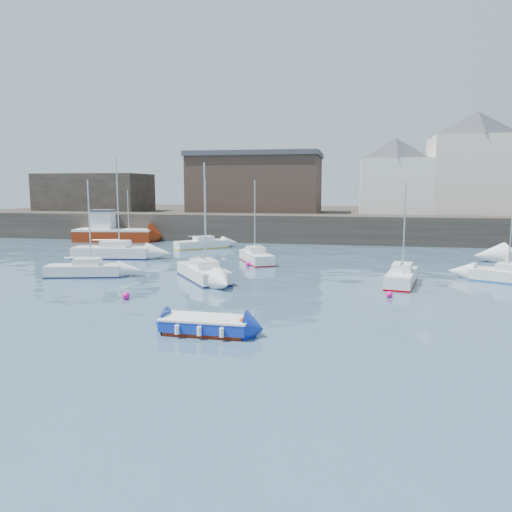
% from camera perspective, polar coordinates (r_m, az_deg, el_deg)
% --- Properties ---
extents(water, '(220.00, 220.00, 0.00)m').
position_cam_1_polar(water, '(22.07, -6.03, -8.08)').
color(water, '#2D4760').
rests_on(water, ground).
extents(quay_wall, '(90.00, 5.00, 3.00)m').
position_cam_1_polar(quay_wall, '(55.81, 4.53, 3.18)').
color(quay_wall, '#28231E').
rests_on(quay_wall, ground).
extents(land_strip, '(90.00, 32.00, 2.80)m').
position_cam_1_polar(land_strip, '(73.69, 6.13, 4.22)').
color(land_strip, '#28231E').
rests_on(land_strip, ground).
extents(bldg_east_a, '(13.36, 13.36, 11.80)m').
position_cam_1_polar(bldg_east_a, '(63.82, 23.78, 9.70)').
color(bldg_east_a, beige).
rests_on(bldg_east_a, land_strip).
extents(bldg_east_d, '(11.14, 11.14, 8.95)m').
position_cam_1_polar(bldg_east_d, '(61.96, 15.57, 8.81)').
color(bldg_east_d, white).
rests_on(bldg_east_d, land_strip).
extents(warehouse, '(16.40, 10.40, 7.60)m').
position_cam_1_polar(warehouse, '(64.46, 0.04, 8.38)').
color(warehouse, '#3D2D26').
rests_on(warehouse, land_strip).
extents(bldg_west, '(14.00, 8.00, 5.00)m').
position_cam_1_polar(bldg_west, '(71.09, -17.94, 6.90)').
color(bldg_west, '#353028').
rests_on(bldg_west, land_strip).
extents(blue_dinghy, '(3.74, 1.99, 0.71)m').
position_cam_1_polar(blue_dinghy, '(20.99, -5.74, -7.79)').
color(blue_dinghy, maroon).
rests_on(blue_dinghy, ground).
extents(fishing_boat, '(9.02, 4.51, 5.72)m').
position_cam_1_polar(fishing_boat, '(58.36, -16.12, 2.71)').
color(fishing_boat, maroon).
rests_on(fishing_boat, ground).
extents(sailboat_a, '(5.27, 2.79, 6.55)m').
position_cam_1_polar(sailboat_a, '(35.88, -19.00, -1.52)').
color(sailboat_a, white).
rests_on(sailboat_a, ground).
extents(sailboat_b, '(4.94, 5.91, 7.59)m').
position_cam_1_polar(sailboat_b, '(32.97, -6.07, -1.87)').
color(sailboat_b, white).
rests_on(sailboat_b, ground).
extents(sailboat_c, '(2.46, 5.01, 6.32)m').
position_cam_1_polar(sailboat_c, '(32.44, 16.29, -2.32)').
color(sailboat_c, white).
rests_on(sailboat_c, ground).
extents(sailboat_e, '(6.79, 2.86, 8.48)m').
position_cam_1_polar(sailboat_e, '(44.38, -16.07, 0.46)').
color(sailboat_e, white).
rests_on(sailboat_e, ground).
extents(sailboat_f, '(3.74, 5.28, 6.62)m').
position_cam_1_polar(sailboat_f, '(40.21, 0.03, -0.10)').
color(sailboat_f, white).
rests_on(sailboat_f, ground).
extents(sailboat_h, '(5.10, 4.74, 6.80)m').
position_cam_1_polar(sailboat_h, '(49.89, -6.24, 1.38)').
color(sailboat_h, white).
rests_on(sailboat_h, ground).
extents(buoy_near, '(0.43, 0.43, 0.43)m').
position_cam_1_polar(buoy_near, '(28.10, -14.63, -4.81)').
color(buoy_near, '#F90A99').
rests_on(buoy_near, ground).
extents(buoy_mid, '(0.38, 0.38, 0.38)m').
position_cam_1_polar(buoy_mid, '(28.60, 14.98, -4.61)').
color(buoy_mid, '#F90A99').
rests_on(buoy_mid, ground).
extents(buoy_far, '(0.40, 0.40, 0.40)m').
position_cam_1_polar(buoy_far, '(38.42, -0.89, -1.18)').
color(buoy_far, '#F90A99').
rests_on(buoy_far, ground).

